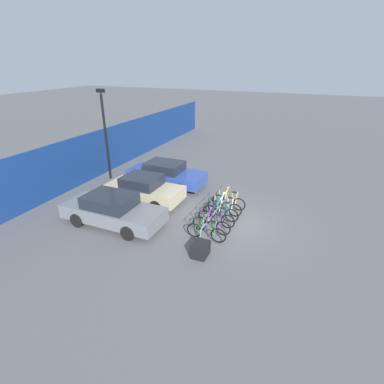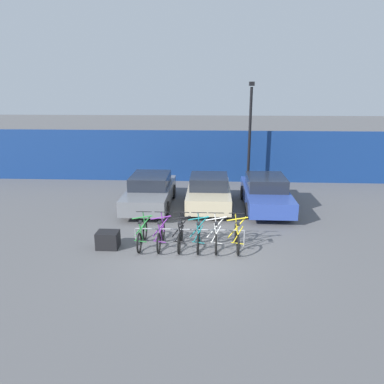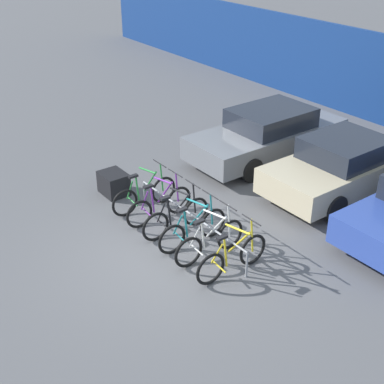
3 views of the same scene
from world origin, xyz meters
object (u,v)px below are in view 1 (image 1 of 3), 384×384
(bicycle_purple, at_px, (211,225))
(bicycle_teal, at_px, (221,212))
(bicycle_white, at_px, (224,207))
(lamp_post, at_px, (105,130))
(bicycle_green, at_px, (206,232))
(bicycle_black, at_px, (216,218))
(car_grey, at_px, (113,210))
(car_beige, at_px, (144,189))
(bicycle_yellow, at_px, (229,202))
(car_blue, at_px, (166,174))
(bike_rack, at_px, (215,213))
(cargo_crate, at_px, (201,249))

(bicycle_purple, relative_size, bicycle_teal, 1.00)
(bicycle_white, distance_m, lamp_post, 8.57)
(bicycle_green, height_order, bicycle_black, same)
(bicycle_purple, distance_m, bicycle_black, 0.64)
(bicycle_black, distance_m, bicycle_white, 1.15)
(bicycle_purple, distance_m, bicycle_white, 1.79)
(car_grey, xyz_separation_m, car_beige, (2.54, -0.02, -0.00))
(bicycle_teal, distance_m, car_grey, 4.85)
(car_beige, bearing_deg, bicycle_green, -116.56)
(car_grey, bearing_deg, bicycle_green, -84.45)
(bicycle_white, bearing_deg, bicycle_yellow, -3.69)
(bicycle_green, relative_size, bicycle_white, 1.00)
(car_grey, distance_m, car_blue, 4.98)
(bicycle_green, relative_size, car_beige, 0.43)
(bicycle_teal, height_order, car_beige, car_beige)
(bicycle_teal, bearing_deg, bike_rack, 150.03)
(bicycle_teal, bearing_deg, cargo_crate, -179.92)
(bicycle_yellow, relative_size, car_grey, 0.37)
(bicycle_white, distance_m, car_grey, 5.13)
(bicycle_black, height_order, car_beige, car_beige)
(car_grey, height_order, lamp_post, lamp_post)
(bicycle_white, height_order, cargo_crate, bicycle_white)
(bike_rack, bearing_deg, car_beige, 81.88)
(bicycle_black, xyz_separation_m, car_grey, (-1.67, 4.28, 0.32))
(bicycle_purple, bearing_deg, cargo_crate, -171.30)
(bicycle_purple, relative_size, bicycle_white, 1.00)
(bicycle_teal, height_order, lamp_post, lamp_post)
(bicycle_teal, xyz_separation_m, bicycle_yellow, (1.24, 0.00, 0.00))
(bicycle_green, xyz_separation_m, bicycle_yellow, (3.08, 0.00, 0.00))
(car_grey, bearing_deg, car_beige, -0.43)
(bicycle_purple, bearing_deg, car_beige, 72.50)
(bicycle_teal, relative_size, bicycle_yellow, 1.00)
(bicycle_white, bearing_deg, bike_rack, 166.54)
(bicycle_white, relative_size, car_blue, 0.38)
(bicycle_white, relative_size, car_grey, 0.37)
(bike_rack, bearing_deg, bicycle_green, -174.49)
(bicycle_green, xyz_separation_m, bicycle_purple, (0.61, 0.00, 0.00))
(lamp_post, bearing_deg, car_grey, -141.00)
(car_blue, relative_size, lamp_post, 0.85)
(bicycle_purple, xyz_separation_m, car_grey, (-1.03, 4.28, 0.32))
(bike_rack, bearing_deg, bicycle_black, -152.84)
(bicycle_black, relative_size, car_beige, 0.43)
(bike_rack, distance_m, bicycle_black, 0.34)
(bicycle_black, relative_size, bicycle_yellow, 1.00)
(lamp_post, height_order, cargo_crate, lamp_post)
(bicycle_green, height_order, bicycle_white, same)
(car_grey, bearing_deg, cargo_crate, -98.54)
(car_beige, xyz_separation_m, lamp_post, (2.02, 3.72, 2.31))
(bike_rack, xyz_separation_m, car_grey, (-1.96, 4.13, 0.21))
(bicycle_green, distance_m, car_grey, 4.31)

